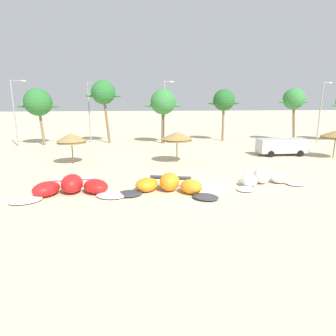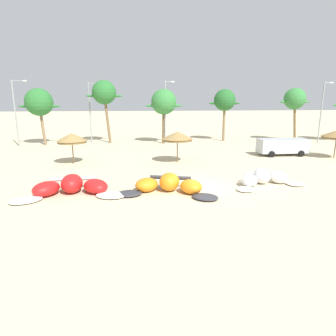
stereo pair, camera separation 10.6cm
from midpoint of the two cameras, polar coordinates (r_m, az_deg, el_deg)
The scene contains 16 objects.
ground_plane at distance 20.59m, azimuth 6.72°, elevation -3.87°, with size 260.00×260.00×0.00m, color beige.
kite_far_left at distance 19.98m, azimuth -18.49°, elevation -3.62°, with size 7.41×3.70×1.24m.
kite_left at distance 19.35m, azimuth 0.28°, elevation -3.45°, with size 6.79×4.03×1.23m.
kite_left_of_center at distance 22.19m, azimuth 18.72°, elevation -2.02°, with size 5.70×3.26×1.17m.
beach_umbrella_near_van at distance 29.00m, azimuth -18.45°, elevation 5.67°, with size 2.84×2.84×2.96m.
beach_umbrella_middle at distance 28.13m, azimuth 1.99°, elevation 6.32°, with size 3.05×3.05×3.03m.
parked_van at distance 34.24m, azimuth 21.69°, elevation 4.15°, with size 5.38×2.18×1.84m.
palm_leftmost at distance 42.35m, azimuth -24.16°, elevation 11.76°, with size 5.40×3.60×7.50m.
palm_left at distance 41.70m, azimuth -12.48°, elevation 14.33°, with size 4.93×3.28×8.64m.
palm_left_of_gap at distance 40.33m, azimuth -0.76°, elevation 12.90°, with size 5.18×3.46×7.44m.
palm_center_left at distance 43.53m, azimuth 11.25°, elevation 12.98°, with size 4.66×3.11×7.50m.
palm_center_right at distance 46.20m, azimuth 23.90°, elevation 12.35°, with size 4.56×3.04×7.66m.
lamppost_west at distance 42.38m, azimuth -27.81°, elevation 10.23°, with size 1.96×0.24×8.47m.
lamppost_west_center at distance 42.94m, azimuth -14.97°, elevation 11.25°, with size 1.83×0.24×8.36m.
lamppost_east_center at distance 40.03m, azimuth -0.34°, elevation 11.58°, with size 1.40×0.24×8.49m.
lamppost_east at distance 46.34m, azimuth 28.32°, elevation 10.22°, with size 1.39×0.24×8.42m.
Camera 2 is at (-4.34, -19.16, 6.15)m, focal length 30.73 mm.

